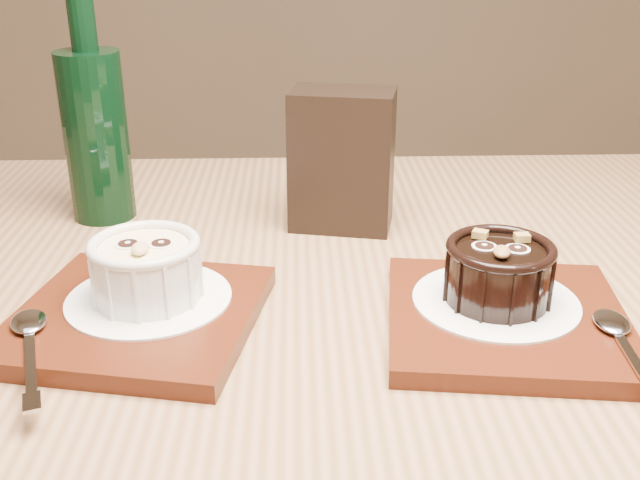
# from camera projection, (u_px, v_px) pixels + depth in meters

# --- Properties ---
(table) EXTENTS (1.21, 0.81, 0.75)m
(table) POSITION_uv_depth(u_px,v_px,m) (334.00, 393.00, 0.66)
(table) COLOR brown
(table) RESTS_ON ground
(tray_left) EXTENTS (0.21, 0.21, 0.01)m
(tray_left) POSITION_uv_depth(u_px,v_px,m) (137.00, 317.00, 0.58)
(tray_left) COLOR #481B0C
(tray_left) RESTS_ON table
(doily_left) EXTENTS (0.13, 0.13, 0.00)m
(doily_left) POSITION_uv_depth(u_px,v_px,m) (149.00, 298.00, 0.59)
(doily_left) COLOR white
(doily_left) RESTS_ON tray_left
(ramekin_white) EXTENTS (0.09, 0.09, 0.05)m
(ramekin_white) POSITION_uv_depth(u_px,v_px,m) (146.00, 267.00, 0.58)
(ramekin_white) COLOR silver
(ramekin_white) RESTS_ON doily_left
(spoon_left) EXTENTS (0.07, 0.14, 0.01)m
(spoon_left) POSITION_uv_depth(u_px,v_px,m) (29.00, 345.00, 0.52)
(spoon_left) COLOR silver
(spoon_left) RESTS_ON tray_left
(tray_right) EXTENTS (0.20, 0.20, 0.01)m
(tray_right) POSITION_uv_depth(u_px,v_px,m) (506.00, 320.00, 0.58)
(tray_right) COLOR #481B0C
(tray_right) RESTS_ON table
(doily_right) EXTENTS (0.13, 0.13, 0.00)m
(doily_right) POSITION_uv_depth(u_px,v_px,m) (496.00, 301.00, 0.59)
(doily_right) COLOR white
(doily_right) RESTS_ON tray_right
(ramekin_dark) EXTENTS (0.08, 0.08, 0.05)m
(ramekin_dark) POSITION_uv_depth(u_px,v_px,m) (499.00, 270.00, 0.58)
(ramekin_dark) COLOR black
(ramekin_dark) RESTS_ON doily_right
(spoon_right) EXTENTS (0.04, 0.14, 0.01)m
(spoon_right) POSITION_uv_depth(u_px,v_px,m) (627.00, 347.00, 0.52)
(spoon_right) COLOR silver
(spoon_right) RESTS_ON tray_right
(condiment_stand) EXTENTS (0.11, 0.08, 0.14)m
(condiment_stand) POSITION_uv_depth(u_px,v_px,m) (342.00, 160.00, 0.74)
(condiment_stand) COLOR black
(condiment_stand) RESTS_ON table
(green_bottle) EXTENTS (0.06, 0.06, 0.24)m
(green_bottle) POSITION_uv_depth(u_px,v_px,m) (95.00, 129.00, 0.76)
(green_bottle) COLOR black
(green_bottle) RESTS_ON table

